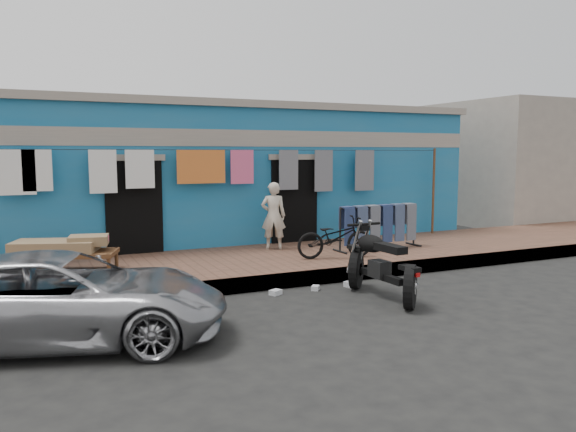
{
  "coord_description": "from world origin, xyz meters",
  "views": [
    {
      "loc": [
        -4.06,
        -6.78,
        2.25
      ],
      "look_at": [
        0.0,
        2.0,
        1.15
      ],
      "focal_mm": 35.0,
      "sensor_mm": 36.0,
      "label": 1
    }
  ],
  "objects_px": {
    "motorcycle": "(382,262)",
    "charpoy": "(67,255)",
    "car": "(62,297)",
    "jeans_rack": "(378,226)",
    "seated_person": "(273,216)",
    "bicycle": "(335,233)"
  },
  "relations": [
    {
      "from": "jeans_rack",
      "to": "motorcycle",
      "type": "bearing_deg",
      "value": -122.99
    },
    {
      "from": "seated_person",
      "to": "charpoy",
      "type": "height_order",
      "value": "seated_person"
    },
    {
      "from": "car",
      "to": "jeans_rack",
      "type": "xyz_separation_m",
      "value": [
        6.26,
        2.7,
        0.17
      ]
    },
    {
      "from": "bicycle",
      "to": "seated_person",
      "type": "bearing_deg",
      "value": 35.83
    },
    {
      "from": "seated_person",
      "to": "jeans_rack",
      "type": "xyz_separation_m",
      "value": [
        2.0,
        -0.88,
        -0.22
      ]
    },
    {
      "from": "car",
      "to": "seated_person",
      "type": "height_order",
      "value": "seated_person"
    },
    {
      "from": "car",
      "to": "motorcycle",
      "type": "height_order",
      "value": "motorcycle"
    },
    {
      "from": "motorcycle",
      "to": "charpoy",
      "type": "bearing_deg",
      "value": 144.02
    },
    {
      "from": "seated_person",
      "to": "charpoy",
      "type": "distance_m",
      "value": 4.1
    },
    {
      "from": "car",
      "to": "jeans_rack",
      "type": "height_order",
      "value": "jeans_rack"
    },
    {
      "from": "bicycle",
      "to": "jeans_rack",
      "type": "distance_m",
      "value": 1.41
    },
    {
      "from": "bicycle",
      "to": "jeans_rack",
      "type": "relative_size",
      "value": 0.75
    },
    {
      "from": "seated_person",
      "to": "motorcycle",
      "type": "height_order",
      "value": "seated_person"
    },
    {
      "from": "car",
      "to": "seated_person",
      "type": "distance_m",
      "value": 5.58
    },
    {
      "from": "car",
      "to": "motorcycle",
      "type": "xyz_separation_m",
      "value": [
        4.59,
        0.12,
        0.01
      ]
    },
    {
      "from": "seated_person",
      "to": "charpoy",
      "type": "xyz_separation_m",
      "value": [
        -4.04,
        -0.57,
        -0.41
      ]
    },
    {
      "from": "seated_person",
      "to": "jeans_rack",
      "type": "relative_size",
      "value": 0.7
    },
    {
      "from": "motorcycle",
      "to": "charpoy",
      "type": "relative_size",
      "value": 0.94
    },
    {
      "from": "motorcycle",
      "to": "charpoy",
      "type": "xyz_separation_m",
      "value": [
        -4.36,
        2.9,
        -0.02
      ]
    },
    {
      "from": "car",
      "to": "bicycle",
      "type": "distance_m",
      "value": 5.42
    },
    {
      "from": "seated_person",
      "to": "motorcycle",
      "type": "xyz_separation_m",
      "value": [
        0.32,
        -3.46,
        -0.39
      ]
    },
    {
      "from": "charpoy",
      "to": "jeans_rack",
      "type": "distance_m",
      "value": 6.05
    }
  ]
}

